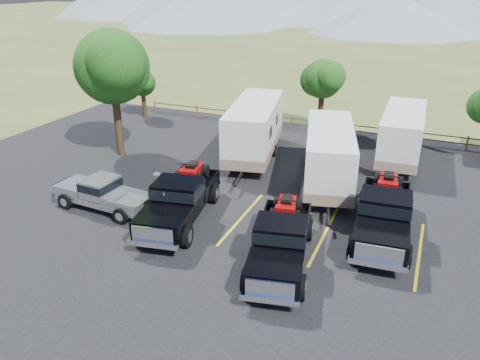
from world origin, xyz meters
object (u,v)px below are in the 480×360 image
at_px(person_b, 159,191).
at_px(tree_big_nw, 112,67).
at_px(rig_center, 281,239).
at_px(rig_left, 180,198).
at_px(trailer_center, 329,156).
at_px(trailer_right, 402,135).
at_px(trailer_left, 255,129).
at_px(rig_right, 384,212).
at_px(pickup_silver, 104,194).
at_px(person_a, 166,209).

bearing_deg(person_b, tree_big_nw, 88.49).
bearing_deg(rig_center, person_b, 151.56).
bearing_deg(tree_big_nw, rig_left, -37.81).
bearing_deg(person_b, trailer_center, -9.44).
relative_size(trailer_center, trailer_right, 1.04).
height_order(rig_left, trailer_center, trailer_center).
bearing_deg(tree_big_nw, person_b, -41.27).
bearing_deg(trailer_left, rig_left, -102.42).
bearing_deg(trailer_right, tree_big_nw, -162.06).
bearing_deg(trailer_center, person_b, -153.15).
bearing_deg(rig_right, trailer_center, 124.96).
xyz_separation_m(trailer_right, person_b, (-10.15, -11.55, -0.66)).
bearing_deg(pickup_silver, person_a, 87.38).
bearing_deg(person_b, pickup_silver, 153.35).
relative_size(rig_left, rig_center, 1.05).
bearing_deg(person_a, rig_center, 167.19).
height_order(tree_big_nw, trailer_right, tree_big_nw).
relative_size(tree_big_nw, person_a, 4.13).
distance_m(pickup_silver, person_b, 2.71).
xyz_separation_m(tree_big_nw, rig_right, (16.87, -3.99, -4.45)).
xyz_separation_m(trailer_center, person_a, (-5.63, -7.46, -0.74)).
height_order(trailer_right, person_a, trailer_right).
relative_size(rig_left, trailer_center, 0.76).
bearing_deg(trailer_center, trailer_right, 45.98).
height_order(tree_big_nw, trailer_left, tree_big_nw).
distance_m(trailer_left, pickup_silver, 10.56).
bearing_deg(person_b, rig_left, -68.45).
height_order(tree_big_nw, trailer_center, tree_big_nw).
bearing_deg(rig_center, person_a, 162.20).
distance_m(rig_right, person_b, 10.54).
relative_size(rig_center, pickup_silver, 1.23).
height_order(rig_center, pickup_silver, rig_center).
bearing_deg(rig_center, tree_big_nw, 138.29).
xyz_separation_m(tree_big_nw, rig_center, (13.40, -7.77, -4.52)).
bearing_deg(trailer_left, trailer_center, -37.76).
distance_m(trailer_right, person_b, 15.39).
height_order(rig_left, trailer_right, trailer_right).
bearing_deg(trailer_right, pickup_silver, -136.53).
height_order(rig_left, pickup_silver, rig_left).
bearing_deg(rig_center, rig_right, 35.90).
xyz_separation_m(rig_left, person_a, (-0.18, -1.00, -0.14)).
relative_size(rig_right, person_b, 3.64).
xyz_separation_m(tree_big_nw, trailer_center, (13.39, 0.30, -3.87)).
bearing_deg(tree_big_nw, trailer_left, 19.87).
bearing_deg(pickup_silver, trailer_left, 160.52).
height_order(trailer_left, trailer_center, trailer_left).
relative_size(rig_center, person_b, 3.48).
relative_size(rig_right, trailer_right, 0.79).
xyz_separation_m(rig_right, trailer_left, (-8.78, 6.92, 0.70)).
bearing_deg(tree_big_nw, person_a, -42.71).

